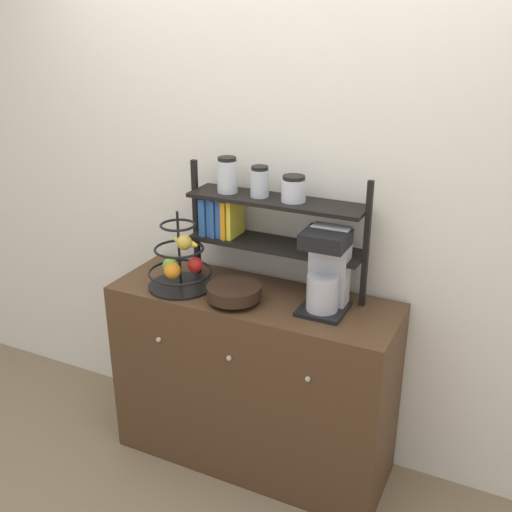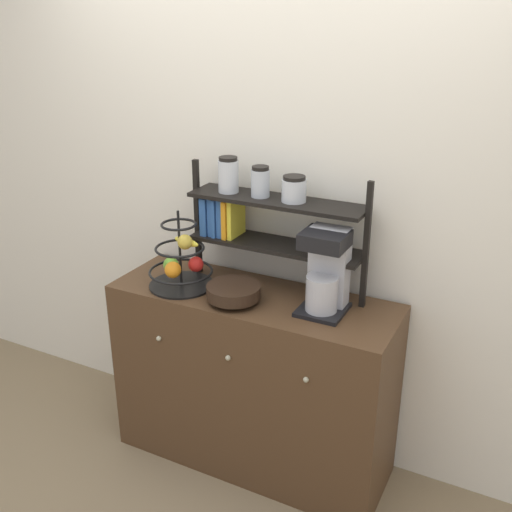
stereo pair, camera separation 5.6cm
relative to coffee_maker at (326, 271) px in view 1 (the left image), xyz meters
The scene contains 7 objects.
ground_plane 1.17m from the coffee_maker, 144.24° to the right, with size 12.00×12.00×0.00m, color #847051.
wall_back 0.48m from the coffee_maker, 142.86° to the left, with size 7.00×0.05×2.60m, color silver.
sideboard 0.72m from the coffee_maker, behind, with size 1.33×0.48×0.91m.
coffee_maker is the anchor object (origin of this frame).
fruit_stand 0.69m from the coffee_maker, behind, with size 0.30×0.30×0.37m.
wooden_bowl 0.42m from the coffee_maker, 164.01° to the right, with size 0.24×0.24×0.08m.
shelf_hutch 0.44m from the coffee_maker, 164.31° to the left, with size 0.86×0.20×0.59m.
Camera 1 is at (1.08, -1.97, 2.11)m, focal length 42.00 mm.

